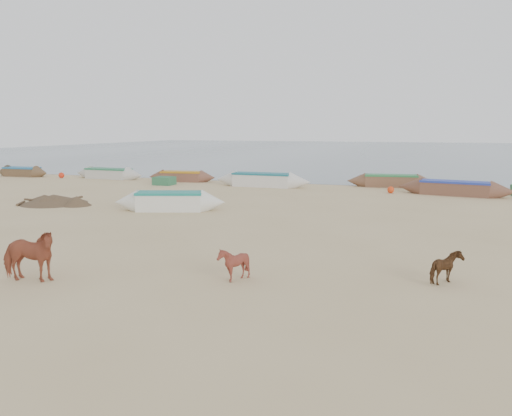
# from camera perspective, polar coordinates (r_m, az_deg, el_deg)

# --- Properties ---
(ground) EXTENTS (140.00, 140.00, 0.00)m
(ground) POSITION_cam_1_polar(r_m,az_deg,el_deg) (16.58, -4.60, -5.49)
(ground) COLOR tan
(ground) RESTS_ON ground
(sea) EXTENTS (160.00, 160.00, 0.00)m
(sea) POSITION_cam_1_polar(r_m,az_deg,el_deg) (96.96, 15.54, 6.33)
(sea) COLOR slate
(sea) RESTS_ON ground
(cow_adult) EXTENTS (1.85, 1.08, 1.47)m
(cow_adult) POSITION_cam_1_polar(r_m,az_deg,el_deg) (15.01, -24.62, -4.97)
(cow_adult) COLOR #9A4B32
(cow_adult) RESTS_ON ground
(calf_front) EXTENTS (1.09, 1.03, 0.97)m
(calf_front) POSITION_cam_1_polar(r_m,az_deg,el_deg) (13.80, -2.57, -6.38)
(calf_front) COLOR maroon
(calf_front) RESTS_ON ground
(calf_right) EXTENTS (0.91, 1.01, 0.89)m
(calf_right) POSITION_cam_1_polar(r_m,az_deg,el_deg) (14.47, 21.01, -6.43)
(calf_right) COLOR #50301A
(calf_right) RESTS_ON ground
(near_canoe) EXTENTS (5.77, 3.07, 0.96)m
(near_canoe) POSITION_cam_1_polar(r_m,az_deg,el_deg) (25.86, -9.82, 0.77)
(near_canoe) COLOR silver
(near_canoe) RESTS_ON ground
(debris_pile) EXTENTS (4.05, 4.05, 0.50)m
(debris_pile) POSITION_cam_1_polar(r_m,az_deg,el_deg) (30.12, -22.10, 0.96)
(debris_pile) COLOR brown
(debris_pile) RESTS_ON ground
(waterline_canoes) EXTENTS (60.48, 5.51, 0.98)m
(waterline_canoes) POSITION_cam_1_polar(r_m,az_deg,el_deg) (35.59, 7.85, 3.01)
(waterline_canoes) COLOR brown
(waterline_canoes) RESTS_ON ground
(beach_clutter) EXTENTS (45.85, 4.32, 0.64)m
(beach_clutter) POSITION_cam_1_polar(r_m,az_deg,el_deg) (34.50, 14.48, 2.38)
(beach_clutter) COLOR #2D6543
(beach_clutter) RESTS_ON ground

